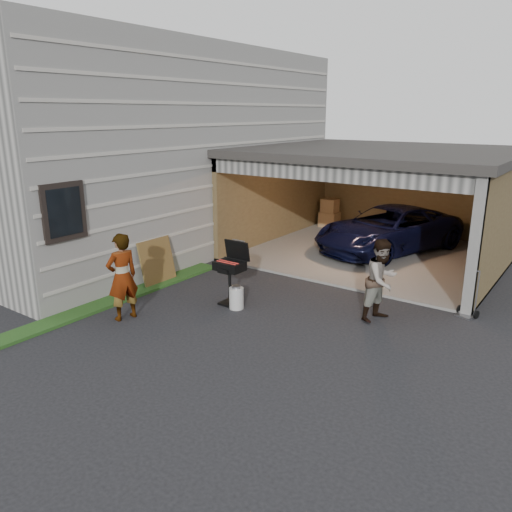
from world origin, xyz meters
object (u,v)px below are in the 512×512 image
(plywood_panel, at_px, (157,262))
(woman, at_px, (122,277))
(hand_truck, at_px, (467,307))
(man, at_px, (382,280))
(propane_tank, at_px, (236,298))
(bbq_grill, at_px, (231,268))
(minivan, at_px, (389,231))

(plywood_panel, bearing_deg, woman, -61.32)
(hand_truck, bearing_deg, man, -122.49)
(propane_tank, bearing_deg, plywood_panel, 176.44)
(woman, bearing_deg, bbq_grill, 159.00)
(man, xyz_separation_m, hand_truck, (1.32, 1.12, -0.60))
(woman, bearing_deg, plywood_panel, -139.21)
(bbq_grill, relative_size, hand_truck, 1.36)
(bbq_grill, distance_m, plywood_panel, 2.16)
(propane_tank, bearing_deg, woman, -130.77)
(woman, relative_size, propane_tank, 3.84)
(propane_tank, bearing_deg, man, 24.49)
(minivan, relative_size, hand_truck, 4.67)
(minivan, height_order, propane_tank, minivan)
(minivan, distance_m, man, 4.84)
(man, bearing_deg, propane_tank, 131.20)
(propane_tank, distance_m, plywood_panel, 2.42)
(bbq_grill, relative_size, plywood_panel, 1.23)
(bbq_grill, bearing_deg, hand_truck, 27.39)
(plywood_panel, xyz_separation_m, hand_truck, (6.26, 2.13, -0.34))
(bbq_grill, bearing_deg, propane_tank, -29.53)
(man, distance_m, propane_tank, 2.85)
(plywood_panel, bearing_deg, minivan, 59.27)
(propane_tank, distance_m, hand_truck, 4.48)
(plywood_panel, bearing_deg, bbq_grill, -0.17)
(minivan, relative_size, woman, 2.66)
(minivan, relative_size, bbq_grill, 3.44)
(woman, height_order, propane_tank, woman)
(woman, bearing_deg, man, 137.39)
(man, distance_m, plywood_panel, 5.05)
(minivan, xyz_separation_m, propane_tank, (-0.91, -5.71, -0.40))
(propane_tank, bearing_deg, minivan, 80.96)
(propane_tank, height_order, plywood_panel, plywood_panel)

